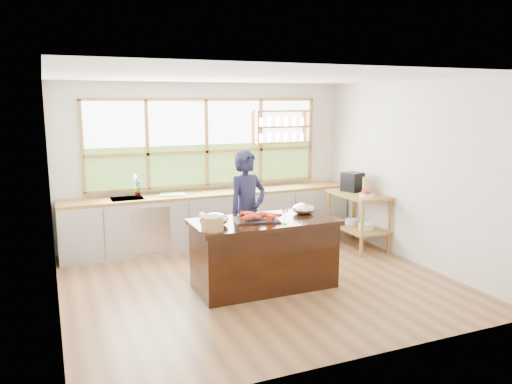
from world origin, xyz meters
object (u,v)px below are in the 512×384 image
cook (247,211)px  espresso_machine (352,182)px  island (264,253)px  wicker_basket (212,223)px

cook → espresso_machine: 2.22m
island → wicker_basket: size_ratio=6.95×
island → wicker_basket: wicker_basket is taller
island → cook: cook is taller
cook → wicker_basket: size_ratio=6.48×
island → espresso_machine: bearing=30.5°
wicker_basket → island: bearing=17.6°
cook → espresso_machine: size_ratio=5.39×
wicker_basket → espresso_machine: bearing=27.4°
island → wicker_basket: bearing=-162.4°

